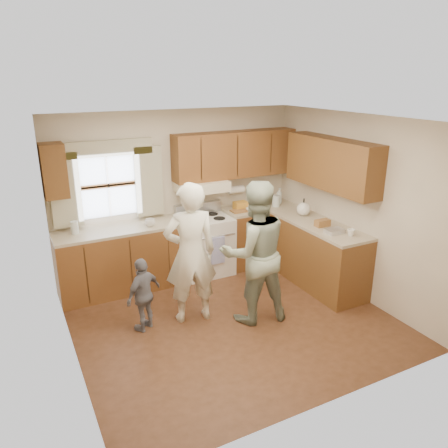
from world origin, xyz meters
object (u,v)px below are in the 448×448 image
stove (205,244)px  woman_left (191,254)px  child (144,294)px  woman_right (254,253)px

stove → woman_left: bearing=-121.9°
woman_left → child: 0.74m
stove → child: 1.76m
woman_right → woman_left: bearing=-17.0°
stove → woman_left: woman_left is taller
woman_right → child: (-1.31, 0.38, -0.44)m
woman_left → child: woman_left is taller
woman_left → woman_right: (0.70, -0.34, 0.01)m
stove → woman_left: 1.46m
woman_left → child: bearing=4.7°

